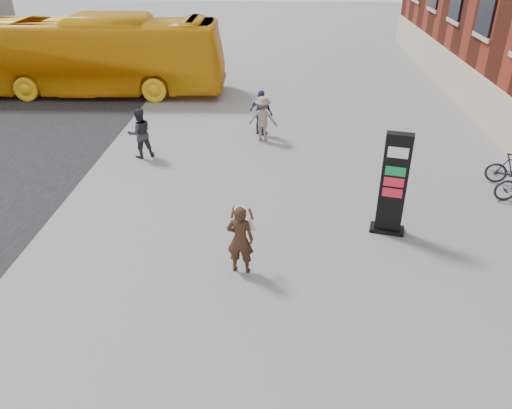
# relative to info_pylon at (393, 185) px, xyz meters

# --- Properties ---
(ground) EXTENTS (100.00, 100.00, 0.00)m
(ground) POSITION_rel_info_pylon_xyz_m (-4.22, -1.67, -1.37)
(ground) COLOR #9E9EA3
(info_pylon) EXTENTS (0.96, 0.64, 2.75)m
(info_pylon) POSITION_rel_info_pylon_xyz_m (0.00, 0.00, 0.00)
(info_pylon) COLOR black
(info_pylon) RESTS_ON ground
(woman) EXTENTS (0.69, 0.64, 1.71)m
(woman) POSITION_rel_info_pylon_xyz_m (-3.73, -1.95, -0.49)
(woman) COLOR black
(woman) RESTS_ON ground
(bus) EXTENTS (13.13, 3.44, 3.63)m
(bus) POSITION_rel_info_pylon_xyz_m (-12.25, 12.14, 0.45)
(bus) COLOR gold
(bus) RESTS_ON road
(pedestrian_a) EXTENTS (1.07, 1.00, 1.75)m
(pedestrian_a) POSITION_rel_info_pylon_xyz_m (-7.75, 4.54, -0.50)
(pedestrian_a) COLOR #2B2B31
(pedestrian_a) RESTS_ON ground
(pedestrian_b) EXTENTS (1.18, 0.80, 1.68)m
(pedestrian_b) POSITION_rel_info_pylon_xyz_m (-3.58, 6.39, -0.53)
(pedestrian_b) COLOR gray
(pedestrian_b) RESTS_ON ground
(pedestrian_c) EXTENTS (1.09, 0.92, 1.75)m
(pedestrian_c) POSITION_rel_info_pylon_xyz_m (-3.67, 6.97, -0.50)
(pedestrian_c) COLOR #3C446D
(pedestrian_c) RESTS_ON ground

